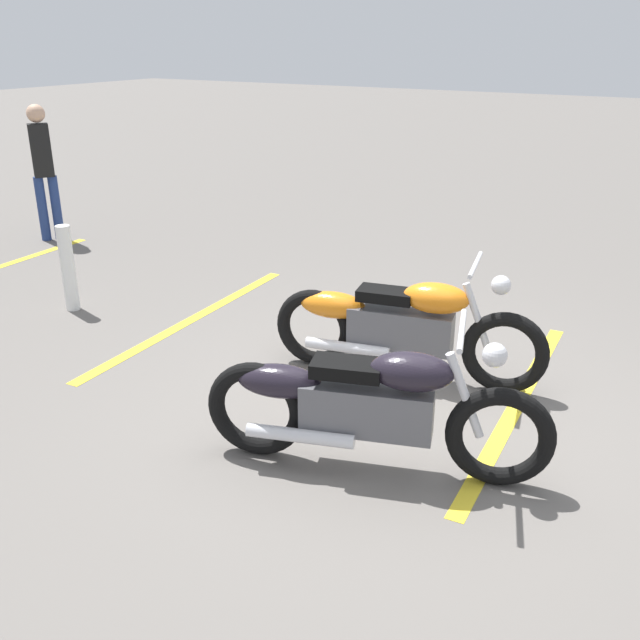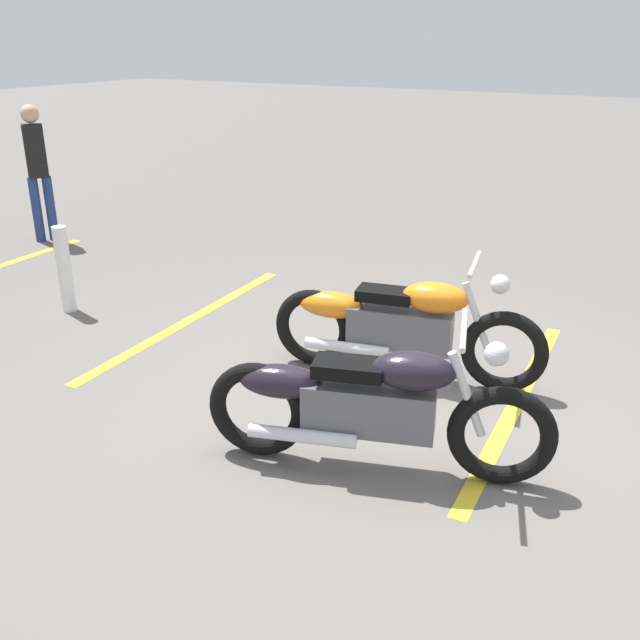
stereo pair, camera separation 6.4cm
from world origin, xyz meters
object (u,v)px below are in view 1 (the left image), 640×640
motorcycle_bright_foreground (399,324)px  bollard_post (68,268)px  motorcycle_dark_foreground (365,404)px  bystander_near_row (43,166)px

motorcycle_bright_foreground → bollard_post: (3.50, 0.28, -0.02)m
motorcycle_bright_foreground → motorcycle_dark_foreground: 1.36m
motorcycle_dark_foreground → bystander_near_row: size_ratio=1.21×
motorcycle_bright_foreground → motorcycle_dark_foreground: (-0.36, 1.31, 0.00)m
motorcycle_bright_foreground → bystander_near_row: bystander_near_row is taller
motorcycle_dark_foreground → motorcycle_bright_foreground: bearing=88.0°
motorcycle_dark_foreground → bollard_post: (3.87, -1.04, -0.02)m
bystander_near_row → bollard_post: size_ratio=2.03×
motorcycle_dark_foreground → bollard_post: 4.00m
motorcycle_bright_foreground → bollard_post: 3.51m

